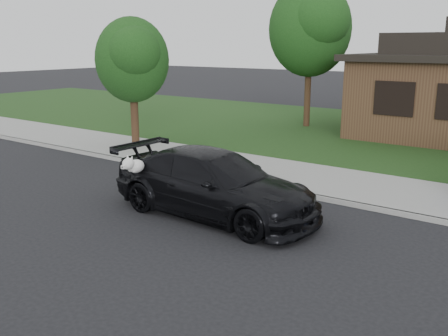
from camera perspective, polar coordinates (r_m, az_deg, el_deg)
The scene contains 7 objects.
ground at distance 10.13m, azimuth -1.28°, elevation -7.89°, with size 120.00×120.00×0.00m, color black.
sidewalk at distance 14.21m, azimuth 10.99°, elevation -1.41°, with size 60.00×3.00×0.12m, color gray.
curb at distance 12.91m, azimuth 8.15°, elevation -2.86°, with size 60.00×0.12×0.12m, color gray.
lawn at distance 21.57m, azimuth 20.10°, elevation 3.25°, with size 60.00×13.00×0.13m, color #193814.
sedan at distance 11.19m, azimuth -1.17°, elevation -1.79°, with size 5.07×2.40×1.46m.
tree_0 at distance 22.70m, azimuth 10.06°, elevation 15.59°, with size 3.78×3.60×6.34m.
tree_2 at distance 18.16m, azimuth -10.40°, elevation 12.19°, with size 2.73×2.60×4.59m.
Camera 1 is at (5.69, -7.48, 3.78)m, focal length 40.00 mm.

